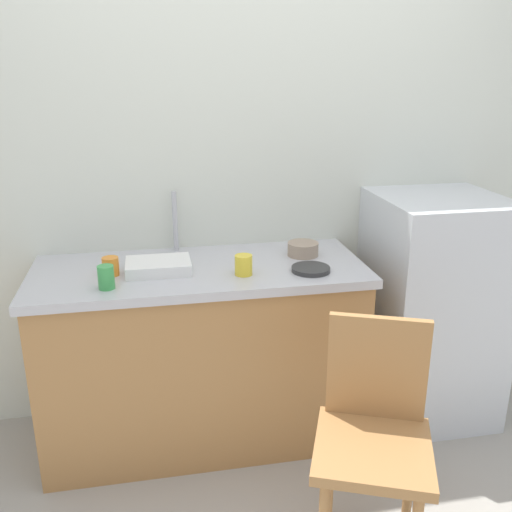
{
  "coord_description": "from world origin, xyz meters",
  "views": [
    {
      "loc": [
        -0.47,
        -1.74,
        1.73
      ],
      "look_at": [
        -0.02,
        0.6,
        0.93
      ],
      "focal_mm": 39.57,
      "sensor_mm": 36.0,
      "label": 1
    }
  ],
  "objects_px": {
    "cup_orange": "(111,266)",
    "cup_green": "(106,277)",
    "chair": "(373,432)",
    "terracotta_bowl": "(303,249)",
    "dish_tray": "(158,266)",
    "cup_yellow": "(244,265)",
    "hotplate": "(311,269)",
    "refrigerator": "(431,308)"
  },
  "relations": [
    {
      "from": "terracotta_bowl",
      "to": "cup_orange",
      "type": "height_order",
      "value": "cup_orange"
    },
    {
      "from": "chair",
      "to": "cup_yellow",
      "type": "distance_m",
      "value": 0.86
    },
    {
      "from": "cup_orange",
      "to": "terracotta_bowl",
      "type": "bearing_deg",
      "value": 6.58
    },
    {
      "from": "cup_yellow",
      "to": "chair",
      "type": "bearing_deg",
      "value": -62.28
    },
    {
      "from": "chair",
      "to": "cup_orange",
      "type": "bearing_deg",
      "value": 162.11
    },
    {
      "from": "dish_tray",
      "to": "cup_green",
      "type": "xyz_separation_m",
      "value": [
        -0.21,
        -0.16,
        0.02
      ]
    },
    {
      "from": "terracotta_bowl",
      "to": "cup_yellow",
      "type": "bearing_deg",
      "value": -147.47
    },
    {
      "from": "refrigerator",
      "to": "cup_green",
      "type": "relative_size",
      "value": 11.79
    },
    {
      "from": "refrigerator",
      "to": "terracotta_bowl",
      "type": "distance_m",
      "value": 0.74
    },
    {
      "from": "chair",
      "to": "terracotta_bowl",
      "type": "relative_size",
      "value": 6.08
    },
    {
      "from": "hotplate",
      "to": "cup_yellow",
      "type": "distance_m",
      "value": 0.3
    },
    {
      "from": "dish_tray",
      "to": "hotplate",
      "type": "distance_m",
      "value": 0.67
    },
    {
      "from": "cup_yellow",
      "to": "hotplate",
      "type": "bearing_deg",
      "value": -2.88
    },
    {
      "from": "cup_orange",
      "to": "cup_green",
      "type": "height_order",
      "value": "cup_green"
    },
    {
      "from": "refrigerator",
      "to": "cup_yellow",
      "type": "height_order",
      "value": "refrigerator"
    },
    {
      "from": "dish_tray",
      "to": "cup_orange",
      "type": "bearing_deg",
      "value": -178.27
    },
    {
      "from": "refrigerator",
      "to": "dish_tray",
      "type": "xyz_separation_m",
      "value": [
        -1.34,
        -0.03,
        0.33
      ]
    },
    {
      "from": "cup_orange",
      "to": "cup_green",
      "type": "distance_m",
      "value": 0.16
    },
    {
      "from": "refrigerator",
      "to": "terracotta_bowl",
      "type": "relative_size",
      "value": 7.83
    },
    {
      "from": "cup_green",
      "to": "terracotta_bowl",
      "type": "bearing_deg",
      "value": 16.14
    },
    {
      "from": "hotplate",
      "to": "cup_green",
      "type": "xyz_separation_m",
      "value": [
        -0.87,
        -0.04,
        0.04
      ]
    },
    {
      "from": "dish_tray",
      "to": "terracotta_bowl",
      "type": "bearing_deg",
      "value": 8.0
    },
    {
      "from": "cup_yellow",
      "to": "refrigerator",
      "type": "bearing_deg",
      "value": 8.3
    },
    {
      "from": "chair",
      "to": "cup_orange",
      "type": "xyz_separation_m",
      "value": [
        -0.91,
        0.77,
        0.42
      ]
    },
    {
      "from": "dish_tray",
      "to": "terracotta_bowl",
      "type": "relative_size",
      "value": 1.91
    },
    {
      "from": "cup_orange",
      "to": "cup_green",
      "type": "xyz_separation_m",
      "value": [
        -0.01,
        -0.16,
        0.01
      ]
    },
    {
      "from": "refrigerator",
      "to": "hotplate",
      "type": "relative_size",
      "value": 6.74
    },
    {
      "from": "dish_tray",
      "to": "hotplate",
      "type": "relative_size",
      "value": 1.65
    },
    {
      "from": "terracotta_bowl",
      "to": "hotplate",
      "type": "distance_m",
      "value": 0.22
    },
    {
      "from": "cup_green",
      "to": "cup_yellow",
      "type": "xyz_separation_m",
      "value": [
        0.57,
        0.05,
        -0.0
      ]
    },
    {
      "from": "terracotta_bowl",
      "to": "hotplate",
      "type": "relative_size",
      "value": 0.86
    },
    {
      "from": "chair",
      "to": "hotplate",
      "type": "relative_size",
      "value": 5.24
    },
    {
      "from": "dish_tray",
      "to": "cup_yellow",
      "type": "bearing_deg",
      "value": -16.91
    },
    {
      "from": "cup_yellow",
      "to": "dish_tray",
      "type": "bearing_deg",
      "value": 163.09
    },
    {
      "from": "refrigerator",
      "to": "terracotta_bowl",
      "type": "xyz_separation_m",
      "value": [
        -0.66,
        0.06,
        0.33
      ]
    },
    {
      "from": "dish_tray",
      "to": "cup_orange",
      "type": "xyz_separation_m",
      "value": [
        -0.2,
        -0.01,
        0.01
      ]
    },
    {
      "from": "hotplate",
      "to": "cup_orange",
      "type": "xyz_separation_m",
      "value": [
        -0.86,
        0.12,
        0.03
      ]
    },
    {
      "from": "cup_orange",
      "to": "cup_green",
      "type": "relative_size",
      "value": 0.82
    },
    {
      "from": "refrigerator",
      "to": "cup_yellow",
      "type": "distance_m",
      "value": 1.05
    },
    {
      "from": "cup_yellow",
      "to": "terracotta_bowl",
      "type": "bearing_deg",
      "value": 32.53
    },
    {
      "from": "dish_tray",
      "to": "cup_yellow",
      "type": "height_order",
      "value": "cup_yellow"
    },
    {
      "from": "terracotta_bowl",
      "to": "cup_green",
      "type": "height_order",
      "value": "cup_green"
    }
  ]
}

